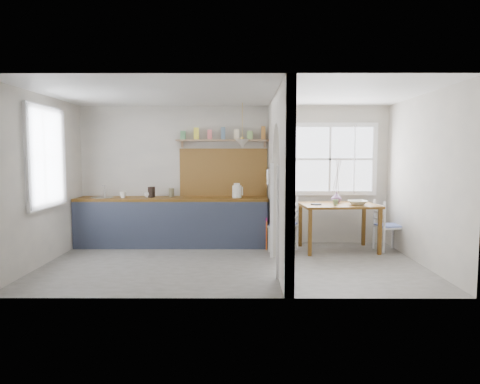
{
  "coord_description": "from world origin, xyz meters",
  "views": [
    {
      "loc": [
        0.14,
        -6.5,
        1.69
      ],
      "look_at": [
        0.11,
        0.3,
        1.09
      ],
      "focal_mm": 32.0,
      "sensor_mm": 36.0,
      "label": 1
    }
  ],
  "objects_px": {
    "dining_table": "(338,227)",
    "kettle": "(237,190)",
    "vase": "(336,198)",
    "chair_right": "(389,225)",
    "chair_left": "(283,224)"
  },
  "relations": [
    {
      "from": "kettle",
      "to": "vase",
      "type": "relative_size",
      "value": 1.43
    },
    {
      "from": "dining_table",
      "to": "vase",
      "type": "height_order",
      "value": "vase"
    },
    {
      "from": "chair_left",
      "to": "chair_right",
      "type": "bearing_deg",
      "value": 113.64
    },
    {
      "from": "vase",
      "to": "chair_right",
      "type": "bearing_deg",
      "value": -13.83
    },
    {
      "from": "dining_table",
      "to": "chair_left",
      "type": "distance_m",
      "value": 0.98
    },
    {
      "from": "dining_table",
      "to": "kettle",
      "type": "distance_m",
      "value": 1.92
    },
    {
      "from": "dining_table",
      "to": "chair_left",
      "type": "bearing_deg",
      "value": 178.62
    },
    {
      "from": "chair_right",
      "to": "kettle",
      "type": "xyz_separation_m",
      "value": [
        -2.68,
        0.32,
        0.59
      ]
    },
    {
      "from": "chair_right",
      "to": "dining_table",
      "type": "bearing_deg",
      "value": 79.85
    },
    {
      "from": "kettle",
      "to": "chair_right",
      "type": "bearing_deg",
      "value": -30.7
    },
    {
      "from": "vase",
      "to": "chair_left",
      "type": "bearing_deg",
      "value": -165.13
    },
    {
      "from": "kettle",
      "to": "chair_left",
      "type": "bearing_deg",
      "value": -47.92
    },
    {
      "from": "dining_table",
      "to": "kettle",
      "type": "xyz_separation_m",
      "value": [
        -1.79,
        0.31,
        0.62
      ]
    },
    {
      "from": "chair_left",
      "to": "vase",
      "type": "distance_m",
      "value": 1.11
    },
    {
      "from": "chair_right",
      "to": "kettle",
      "type": "relative_size",
      "value": 3.3
    }
  ]
}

